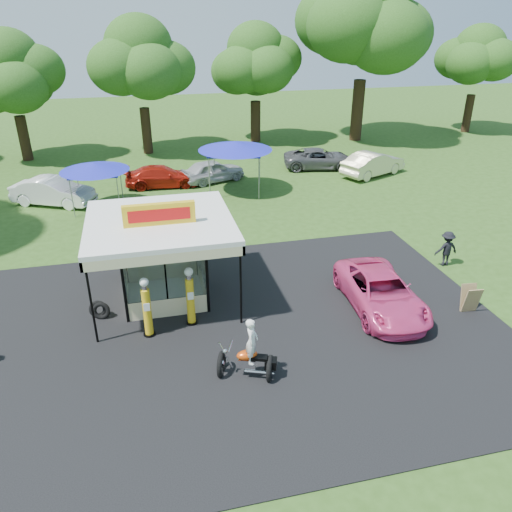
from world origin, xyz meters
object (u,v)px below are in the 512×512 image
object	(u,v)px
bg_car_b	(162,176)
motorcycle	(250,354)
a_frame_sign	(470,299)
bg_car_a	(53,192)
bg_car_c	(213,171)
tent_west	(94,167)
tent_east	(235,146)
pink_sedan	(381,292)
bg_car_e	(373,164)
bg_car_d	(319,159)
gas_pump_right	(190,298)
kiosk_car	(162,263)
gas_station_kiosk	(163,258)
spectator_east_a	(447,249)
gas_pump_left	(147,309)

from	to	relation	value
bg_car_b	motorcycle	bearing A→B (deg)	-173.08
a_frame_sign	bg_car_a	bearing A→B (deg)	141.49
bg_car_a	bg_car_c	world-z (taller)	bg_car_a
tent_west	tent_east	distance (m)	8.44
tent_west	pink_sedan	bearing A→B (deg)	-51.91
bg_car_e	bg_car_b	bearing A→B (deg)	61.94
bg_car_d	tent_west	distance (m)	16.15
tent_west	a_frame_sign	bearing A→B (deg)	-46.67
motorcycle	bg_car_c	world-z (taller)	motorcycle
gas_pump_right	tent_west	world-z (taller)	tent_west
motorcycle	bg_car_a	distance (m)	19.58
gas_pump_right	kiosk_car	world-z (taller)	gas_pump_right
a_frame_sign	bg_car_b	bearing A→B (deg)	125.13
gas_station_kiosk	bg_car_d	xyz separation A→B (m)	(12.34, 16.01, -1.06)
motorcycle	kiosk_car	world-z (taller)	motorcycle
bg_car_d	bg_car_e	world-z (taller)	bg_car_e
bg_car_a	a_frame_sign	bearing A→B (deg)	-108.98
gas_pump_right	bg_car_d	world-z (taller)	gas_pump_right
gas_station_kiosk	tent_west	bearing A→B (deg)	104.91
gas_station_kiosk	gas_pump_right	world-z (taller)	gas_station_kiosk
spectator_east_a	bg_car_c	size ratio (longest dim) A/B	0.38
gas_station_kiosk	tent_east	world-z (taller)	gas_station_kiosk
gas_pump_left	bg_car_b	distance (m)	17.00
pink_sedan	bg_car_d	distance (m)	19.28
tent_west	gas_station_kiosk	bearing A→B (deg)	-75.09
gas_pump_left	pink_sedan	distance (m)	8.75
motorcycle	bg_car_d	bearing A→B (deg)	86.05
a_frame_sign	tent_west	size ratio (longest dim) A/B	0.28
motorcycle	kiosk_car	xyz separation A→B (m)	(-2.19, 7.69, -0.37)
motorcycle	bg_car_d	world-z (taller)	motorcycle
tent_west	bg_car_e	bearing A→B (deg)	7.13
a_frame_sign	kiosk_car	size ratio (longest dim) A/B	0.39
gas_pump_right	tent_east	distance (m)	15.28
bg_car_a	tent_west	size ratio (longest dim) A/B	1.25
kiosk_car	tent_east	world-z (taller)	tent_east
kiosk_car	pink_sedan	size ratio (longest dim) A/B	0.55
a_frame_sign	bg_car_b	distance (m)	20.89
bg_car_c	bg_car_e	distance (m)	11.17
spectator_east_a	pink_sedan	bearing A→B (deg)	31.36
a_frame_sign	bg_car_c	size ratio (longest dim) A/B	0.25
motorcycle	pink_sedan	distance (m)	6.38
gas_station_kiosk	pink_sedan	distance (m)	8.49
gas_pump_left	tent_east	bearing A→B (deg)	67.55
bg_car_e	spectator_east_a	bearing A→B (deg)	143.37
pink_sedan	bg_car_d	bearing A→B (deg)	80.37
gas_station_kiosk	gas_pump_right	xyz separation A→B (m)	(0.78, -2.13, -0.67)
gas_station_kiosk	bg_car_e	xyz separation A→B (m)	(15.38, 13.50, -0.96)
gas_pump_left	bg_car_c	distance (m)	17.95
gas_pump_left	tent_west	distance (m)	13.97
pink_sedan	tent_west	distance (m)	17.83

